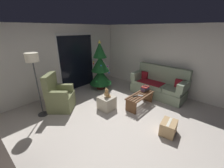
{
  "coord_description": "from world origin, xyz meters",
  "views": [
    {
      "loc": [
        -2.43,
        -1.87,
        2.35
      ],
      "look_at": [
        0.4,
        0.7,
        0.85
      ],
      "focal_mm": 22.89,
      "sensor_mm": 36.0,
      "label": 1
    }
  ],
  "objects_px": {
    "remote_silver": "(140,96)",
    "christmas_tree": "(100,68)",
    "coffee_table": "(140,99)",
    "teddy_bear_honey": "(107,93)",
    "floor_lamp": "(33,64)",
    "couch": "(158,85)",
    "cell_phone": "(145,86)",
    "book_stack": "(145,88)",
    "cardboard_box_taped_mid_floor": "(168,128)",
    "remote_black": "(135,96)",
    "ottoman": "(107,103)",
    "armchair": "(59,97)"
  },
  "relations": [
    {
      "from": "book_stack",
      "to": "floor_lamp",
      "type": "xyz_separation_m",
      "value": [
        -2.68,
        1.76,
        1.02
      ]
    },
    {
      "from": "remote_black",
      "to": "teddy_bear_honey",
      "type": "bearing_deg",
      "value": 78.77
    },
    {
      "from": "floor_lamp",
      "to": "cardboard_box_taped_mid_floor",
      "type": "xyz_separation_m",
      "value": [
        1.67,
        -3.01,
        -1.35
      ]
    },
    {
      "from": "book_stack",
      "to": "armchair",
      "type": "xyz_separation_m",
      "value": [
        -2.16,
        1.69,
        -0.09
      ]
    },
    {
      "from": "christmas_tree",
      "to": "cell_phone",
      "type": "bearing_deg",
      "value": -84.02
    },
    {
      "from": "remote_silver",
      "to": "cell_phone",
      "type": "height_order",
      "value": "cell_phone"
    },
    {
      "from": "cardboard_box_taped_mid_floor",
      "to": "book_stack",
      "type": "bearing_deg",
      "value": 50.91
    },
    {
      "from": "cell_phone",
      "to": "ottoman",
      "type": "xyz_separation_m",
      "value": [
        -1.21,
        0.61,
        -0.36
      ]
    },
    {
      "from": "coffee_table",
      "to": "book_stack",
      "type": "relative_size",
      "value": 3.83
    },
    {
      "from": "remote_black",
      "to": "book_stack",
      "type": "xyz_separation_m",
      "value": [
        0.58,
        -0.0,
        0.07
      ]
    },
    {
      "from": "remote_silver",
      "to": "floor_lamp",
      "type": "xyz_separation_m",
      "value": [
        -2.23,
        1.87,
        1.09
      ]
    },
    {
      "from": "cell_phone",
      "to": "teddy_bear_honey",
      "type": "relative_size",
      "value": 0.5
    },
    {
      "from": "coffee_table",
      "to": "remote_black",
      "type": "xyz_separation_m",
      "value": [
        -0.21,
        0.05,
        0.15
      ]
    },
    {
      "from": "cell_phone",
      "to": "christmas_tree",
      "type": "distance_m",
      "value": 1.97
    },
    {
      "from": "remote_black",
      "to": "remote_silver",
      "type": "relative_size",
      "value": 1.0
    },
    {
      "from": "christmas_tree",
      "to": "floor_lamp",
      "type": "distance_m",
      "value": 2.57
    },
    {
      "from": "armchair",
      "to": "cardboard_box_taped_mid_floor",
      "type": "bearing_deg",
      "value": -68.55
    },
    {
      "from": "christmas_tree",
      "to": "teddy_bear_honey",
      "type": "xyz_separation_m",
      "value": [
        -1.0,
        -1.33,
        -0.33
      ]
    },
    {
      "from": "cell_phone",
      "to": "ottoman",
      "type": "height_order",
      "value": "cell_phone"
    },
    {
      "from": "cell_phone",
      "to": "christmas_tree",
      "type": "relative_size",
      "value": 0.07
    },
    {
      "from": "cell_phone",
      "to": "teddy_bear_honey",
      "type": "distance_m",
      "value": 1.35
    },
    {
      "from": "remote_silver",
      "to": "christmas_tree",
      "type": "distance_m",
      "value": 2.1
    },
    {
      "from": "christmas_tree",
      "to": "cardboard_box_taped_mid_floor",
      "type": "relative_size",
      "value": 4.09
    },
    {
      "from": "cell_phone",
      "to": "ottoman",
      "type": "relative_size",
      "value": 0.33
    },
    {
      "from": "coffee_table",
      "to": "remote_black",
      "type": "distance_m",
      "value": 0.26
    },
    {
      "from": "coffee_table",
      "to": "ottoman",
      "type": "relative_size",
      "value": 2.5
    },
    {
      "from": "coffee_table",
      "to": "cardboard_box_taped_mid_floor",
      "type": "height_order",
      "value": "coffee_table"
    },
    {
      "from": "cell_phone",
      "to": "cardboard_box_taped_mid_floor",
      "type": "xyz_separation_m",
      "value": [
        -1.02,
        -1.24,
        -0.41
      ]
    },
    {
      "from": "book_stack",
      "to": "floor_lamp",
      "type": "relative_size",
      "value": 0.16
    },
    {
      "from": "floor_lamp",
      "to": "coffee_table",
      "type": "bearing_deg",
      "value": -38.16
    },
    {
      "from": "book_stack",
      "to": "floor_lamp",
      "type": "height_order",
      "value": "floor_lamp"
    },
    {
      "from": "ottoman",
      "to": "cardboard_box_taped_mid_floor",
      "type": "relative_size",
      "value": 0.92
    },
    {
      "from": "book_stack",
      "to": "remote_silver",
      "type": "bearing_deg",
      "value": -166.66
    },
    {
      "from": "remote_black",
      "to": "ottoman",
      "type": "height_order",
      "value": "remote_black"
    },
    {
      "from": "remote_black",
      "to": "cell_phone",
      "type": "relative_size",
      "value": 1.08
    },
    {
      "from": "couch",
      "to": "coffee_table",
      "type": "bearing_deg",
      "value": 177.15
    },
    {
      "from": "ottoman",
      "to": "floor_lamp",
      "type": "bearing_deg",
      "value": 142.08
    },
    {
      "from": "couch",
      "to": "book_stack",
      "type": "distance_m",
      "value": 0.81
    },
    {
      "from": "cell_phone",
      "to": "book_stack",
      "type": "bearing_deg",
      "value": 141.31
    },
    {
      "from": "remote_silver",
      "to": "book_stack",
      "type": "distance_m",
      "value": 0.46
    },
    {
      "from": "book_stack",
      "to": "christmas_tree",
      "type": "height_order",
      "value": "christmas_tree"
    },
    {
      "from": "floor_lamp",
      "to": "teddy_bear_honey",
      "type": "bearing_deg",
      "value": -37.92
    },
    {
      "from": "book_stack",
      "to": "floor_lamp",
      "type": "bearing_deg",
      "value": 146.64
    },
    {
      "from": "coffee_table",
      "to": "teddy_bear_honey",
      "type": "relative_size",
      "value": 3.86
    },
    {
      "from": "coffee_table",
      "to": "cardboard_box_taped_mid_floor",
      "type": "xyz_separation_m",
      "value": [
        -0.64,
        -1.19,
        -0.11
      ]
    },
    {
      "from": "floor_lamp",
      "to": "couch",
      "type": "bearing_deg",
      "value": -28.35
    },
    {
      "from": "cell_phone",
      "to": "armchair",
      "type": "xyz_separation_m",
      "value": [
        -2.17,
        1.69,
        -0.17
      ]
    },
    {
      "from": "couch",
      "to": "floor_lamp",
      "type": "relative_size",
      "value": 1.1
    },
    {
      "from": "christmas_tree",
      "to": "ottoman",
      "type": "bearing_deg",
      "value": -127.23
    },
    {
      "from": "couch",
      "to": "remote_silver",
      "type": "bearing_deg",
      "value": 179.76
    }
  ]
}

